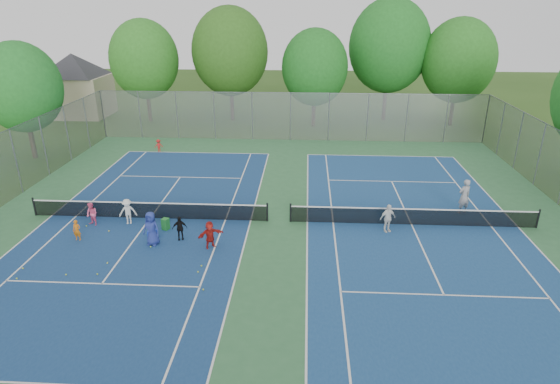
% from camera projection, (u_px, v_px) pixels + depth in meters
% --- Properties ---
extents(ground, '(120.00, 120.00, 0.00)m').
position_uv_depth(ground, '(279.00, 222.00, 24.97)').
color(ground, '#2C4E18').
rests_on(ground, ground).
extents(court_pad, '(32.00, 32.00, 0.01)m').
position_uv_depth(court_pad, '(279.00, 221.00, 24.97)').
color(court_pad, '#326A3E').
rests_on(court_pad, ground).
extents(court_left, '(10.97, 23.77, 0.01)m').
position_uv_depth(court_left, '(150.00, 218.00, 25.34)').
color(court_left, navy).
rests_on(court_left, court_pad).
extents(court_right, '(10.97, 23.77, 0.01)m').
position_uv_depth(court_right, '(412.00, 225.00, 24.59)').
color(court_right, navy).
rests_on(court_right, court_pad).
extents(net_left, '(12.87, 0.10, 0.91)m').
position_uv_depth(net_left, '(149.00, 211.00, 25.17)').
color(net_left, black).
rests_on(net_left, ground).
extents(net_right, '(12.87, 0.10, 0.91)m').
position_uv_depth(net_right, '(412.00, 217.00, 24.43)').
color(net_right, black).
rests_on(net_right, ground).
extents(fence_north, '(32.00, 0.10, 4.00)m').
position_uv_depth(fence_north, '(290.00, 117.00, 39.01)').
color(fence_north, gray).
rests_on(fence_north, ground).
extents(house, '(11.03, 11.03, 7.30)m').
position_uv_depth(house, '(74.00, 74.00, 46.75)').
color(house, '#B7A88C').
rests_on(house, ground).
extents(tree_nw, '(6.40, 6.40, 9.58)m').
position_uv_depth(tree_nw, '(144.00, 59.00, 43.84)').
color(tree_nw, '#443326').
rests_on(tree_nw, ground).
extents(tree_nl, '(7.20, 7.20, 10.69)m').
position_uv_depth(tree_nl, '(230.00, 52.00, 44.09)').
color(tree_nl, '#443326').
rests_on(tree_nl, ground).
extents(tree_nc, '(6.00, 6.00, 8.85)m').
position_uv_depth(tree_nc, '(315.00, 67.00, 42.25)').
color(tree_nc, '#443326').
rests_on(tree_nc, ground).
extents(tree_nr, '(7.60, 7.60, 11.42)m').
position_uv_depth(tree_nr, '(389.00, 46.00, 44.03)').
color(tree_nr, '#443326').
rests_on(tree_nr, ground).
extents(tree_ne, '(6.60, 6.60, 9.77)m').
position_uv_depth(tree_ne, '(459.00, 61.00, 42.27)').
color(tree_ne, '#443326').
rests_on(tree_ne, ground).
extents(tree_side_w, '(5.60, 5.60, 8.47)m').
position_uv_depth(tree_side_w, '(21.00, 87.00, 33.26)').
color(tree_side_w, '#443326').
rests_on(tree_side_w, ground).
extents(ball_crate, '(0.42, 0.42, 0.33)m').
position_uv_depth(ball_crate, '(152.00, 233.00, 23.36)').
color(ball_crate, blue).
rests_on(ball_crate, ground).
extents(ball_hopper, '(0.41, 0.41, 0.62)m').
position_uv_depth(ball_hopper, '(166.00, 224.00, 23.97)').
color(ball_hopper, '#23812E').
rests_on(ball_hopper, ground).
extents(student_a, '(0.40, 0.27, 1.07)m').
position_uv_depth(student_a, '(77.00, 230.00, 22.82)').
color(student_a, orange).
rests_on(student_a, ground).
extents(student_b, '(0.76, 0.69, 1.26)m').
position_uv_depth(student_b, '(92.00, 214.00, 24.34)').
color(student_b, '#F76091').
rests_on(student_b, ground).
extents(student_c, '(1.00, 0.72, 1.40)m').
position_uv_depth(student_c, '(128.00, 212.00, 24.48)').
color(student_c, silver).
rests_on(student_c, ground).
extents(student_d, '(0.78, 0.48, 1.23)m').
position_uv_depth(student_d, '(180.00, 228.00, 22.86)').
color(student_d, black).
rests_on(student_d, ground).
extents(student_e, '(0.94, 0.72, 1.70)m').
position_uv_depth(student_e, '(151.00, 228.00, 22.31)').
color(student_e, navy).
rests_on(student_e, ground).
extents(student_f, '(1.27, 1.02, 1.36)m').
position_uv_depth(student_f, '(210.00, 235.00, 22.08)').
color(student_f, '#AA1E18').
rests_on(student_f, ground).
extents(child_far_baseline, '(0.73, 0.58, 1.00)m').
position_uv_depth(child_far_baseline, '(159.00, 146.00, 36.44)').
color(child_far_baseline, red).
rests_on(child_far_baseline, ground).
extents(instructor, '(0.85, 0.71, 1.98)m').
position_uv_depth(instructor, '(464.00, 196.00, 25.64)').
color(instructor, gray).
rests_on(instructor, ground).
extents(teen_court_b, '(0.95, 0.69, 1.50)m').
position_uv_depth(teen_court_b, '(388.00, 218.00, 23.61)').
color(teen_court_b, white).
rests_on(teen_court_b, ground).
extents(tennis_ball_0, '(0.07, 0.07, 0.07)m').
position_uv_depth(tennis_ball_0, '(202.00, 266.00, 20.69)').
color(tennis_ball_0, '#B6D431').
rests_on(tennis_ball_0, ground).
extents(tennis_ball_1, '(0.07, 0.07, 0.07)m').
position_uv_depth(tennis_ball_1, '(23.00, 269.00, 20.49)').
color(tennis_ball_1, '#E0ED37').
rests_on(tennis_ball_1, ground).
extents(tennis_ball_2, '(0.07, 0.07, 0.07)m').
position_uv_depth(tennis_ball_2, '(107.00, 263.00, 20.92)').
color(tennis_ball_2, '#EFF539').
rests_on(tennis_ball_2, ground).
extents(tennis_ball_3, '(0.07, 0.07, 0.07)m').
position_uv_depth(tennis_ball_3, '(109.00, 231.00, 23.84)').
color(tennis_ball_3, yellow).
rests_on(tennis_ball_3, ground).
extents(tennis_ball_4, '(0.07, 0.07, 0.07)m').
position_uv_depth(tennis_ball_4, '(198.00, 272.00, 20.22)').
color(tennis_ball_4, '#D3E535').
rests_on(tennis_ball_4, ground).
extents(tennis_ball_5, '(0.07, 0.07, 0.07)m').
position_uv_depth(tennis_ball_5, '(97.00, 274.00, 20.06)').
color(tennis_ball_5, '#A5C12D').
rests_on(tennis_ball_5, ground).
extents(tennis_ball_6, '(0.07, 0.07, 0.07)m').
position_uv_depth(tennis_ball_6, '(203.00, 290.00, 18.98)').
color(tennis_ball_6, yellow).
rests_on(tennis_ball_6, ground).
extents(tennis_ball_7, '(0.07, 0.07, 0.07)m').
position_uv_depth(tennis_ball_7, '(66.00, 275.00, 20.02)').
color(tennis_ball_7, '#CCDE33').
rests_on(tennis_ball_7, ground).
extents(tennis_ball_8, '(0.07, 0.07, 0.07)m').
position_uv_depth(tennis_ball_8, '(151.00, 247.00, 22.31)').
color(tennis_ball_8, '#B8E034').
rests_on(tennis_ball_8, ground).
extents(tennis_ball_9, '(0.07, 0.07, 0.07)m').
position_uv_depth(tennis_ball_9, '(17.00, 279.00, 19.74)').
color(tennis_ball_9, '#C8E735').
rests_on(tennis_ball_9, ground).
extents(tennis_ball_10, '(0.07, 0.07, 0.07)m').
position_uv_depth(tennis_ball_10, '(86.00, 226.00, 24.37)').
color(tennis_ball_10, '#B4DC33').
rests_on(tennis_ball_10, ground).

